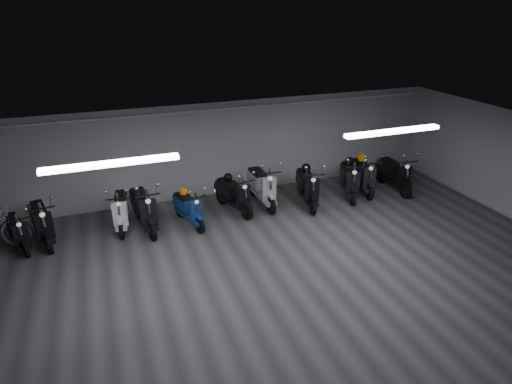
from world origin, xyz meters
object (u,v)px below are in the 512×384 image
object	(u,v)px
scooter_1	(40,216)
scooter_10	(395,169)
scooter_8	(350,174)
scooter_4	(188,204)
scooter_6	(262,180)
scooter_3	(143,203)
scooter_2	(121,204)
scooter_0	(16,226)
helmet_3	(306,168)
scooter_5	(234,189)
scooter_7	(308,181)
helmet_4	(228,177)
helmet_2	(349,161)
helmet_1	(362,158)
helmet_0	(184,192)
scooter_9	(364,170)

from	to	relation	value
scooter_1	scooter_10	bearing A→B (deg)	-15.80
scooter_8	scooter_4	bearing A→B (deg)	-157.46
scooter_6	scooter_3	bearing A→B (deg)	-175.83
scooter_6	scooter_10	distance (m)	4.20
scooter_2	scooter_10	bearing A→B (deg)	4.35
scooter_0	helmet_3	size ratio (longest dim) A/B	5.98
scooter_5	scooter_7	size ratio (longest dim) A/B	0.95
scooter_1	helmet_4	bearing A→B (deg)	-11.43
scooter_2	scooter_10	distance (m)	8.06
scooter_2	helmet_2	bearing A→B (deg)	6.69
scooter_2	scooter_6	distance (m)	3.88
scooter_10	helmet_1	world-z (taller)	scooter_10
scooter_2	helmet_0	xyz separation A→B (m)	(1.59, -0.23, 0.21)
helmet_2	helmet_3	size ratio (longest dim) A/B	0.99
helmet_1	helmet_3	world-z (taller)	helmet_1
scooter_8	helmet_2	bearing A→B (deg)	90.00
scooter_10	scooter_7	bearing A→B (deg)	-178.45
scooter_5	scooter_7	distance (m)	2.14
scooter_0	helmet_0	world-z (taller)	scooter_0
scooter_0	scooter_1	bearing A→B (deg)	-8.01
scooter_0	helmet_2	size ratio (longest dim) A/B	6.06
scooter_4	helmet_0	size ratio (longest dim) A/B	7.16
scooter_6	helmet_2	xyz separation A→B (m)	(2.75, -0.12, 0.27)
scooter_5	helmet_0	size ratio (longest dim) A/B	7.97
scooter_10	helmet_2	world-z (taller)	scooter_10
scooter_6	scooter_7	xyz separation A→B (m)	(1.22, -0.46, -0.03)
scooter_0	helmet_1	bearing A→B (deg)	-18.71
scooter_3	scooter_5	world-z (taller)	scooter_3
scooter_9	helmet_1	size ratio (longest dim) A/B	6.51
scooter_1	scooter_7	distance (m)	6.96
scooter_10	helmet_1	distance (m)	1.06
scooter_8	scooter_9	distance (m)	0.60
helmet_2	scooter_3	bearing A→B (deg)	-178.09
scooter_6	helmet_4	world-z (taller)	scooter_6
scooter_8	helmet_1	bearing A→B (deg)	53.71
scooter_4	helmet_3	distance (m)	3.54
scooter_2	helmet_3	bearing A→B (deg)	5.75
helmet_1	helmet_2	size ratio (longest dim) A/B	1.10
scooter_1	scooter_10	xyz separation A→B (m)	(9.90, -0.30, 0.00)
scooter_4	scooter_6	distance (m)	2.29
scooter_6	scooter_9	size ratio (longest dim) A/B	1.06
scooter_4	scooter_2	bearing A→B (deg)	149.18
scooter_7	scooter_10	size ratio (longest dim) A/B	1.01
scooter_5	helmet_1	bearing A→B (deg)	-14.11
scooter_7	helmet_0	xyz separation A→B (m)	(-3.51, 0.16, 0.15)
scooter_2	scooter_5	xyz separation A→B (m)	(2.97, -0.13, 0.02)
scooter_0	helmet_0	size ratio (longest dim) A/B	7.01
scooter_4	scooter_8	distance (m)	4.88
scooter_10	helmet_0	size ratio (longest dim) A/B	8.35
scooter_2	helmet_1	xyz separation A→B (m)	(7.17, 0.10, 0.35)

